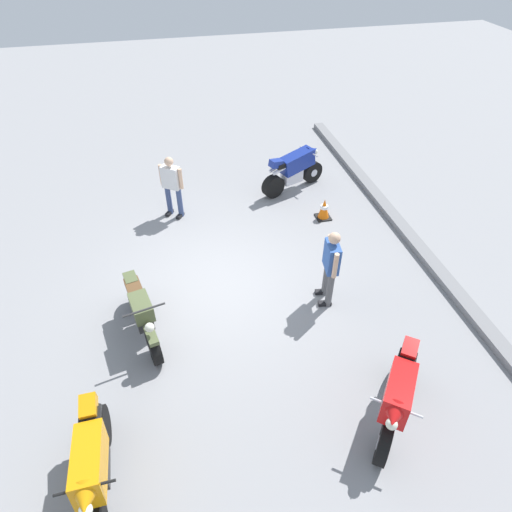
{
  "coord_description": "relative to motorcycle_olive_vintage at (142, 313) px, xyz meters",
  "views": [
    {
      "loc": [
        6.56,
        -0.73,
        6.29
      ],
      "look_at": [
        0.12,
        0.76,
        0.75
      ],
      "focal_mm": 30.79,
      "sensor_mm": 36.0,
      "label": 1
    }
  ],
  "objects": [
    {
      "name": "curb_edge",
      "position": [
        -0.91,
        6.1,
        -0.41
      ],
      "size": [
        14.0,
        0.3,
        0.15
      ],
      "primitive_type": "cube",
      "color": "gray",
      "rests_on": "ground"
    },
    {
      "name": "motorcycle_blue_sportbike",
      "position": [
        -4.23,
        4.1,
        0.11
      ],
      "size": [
        0.98,
        1.88,
        1.14
      ],
      "rotation": [
        0.0,
        0.0,
        1.95
      ],
      "color": "black",
      "rests_on": "ground"
    },
    {
      "name": "ground_plane",
      "position": [
        -0.91,
        1.5,
        -0.49
      ],
      "size": [
        40.0,
        40.0,
        0.0
      ],
      "primitive_type": "plane",
      "color": "gray"
    },
    {
      "name": "traffic_cone",
      "position": [
        -2.74,
        4.43,
        -0.23
      ],
      "size": [
        0.36,
        0.36,
        0.53
      ],
      "color": "black",
      "rests_on": "ground"
    },
    {
      "name": "motorcycle_red_sportbike",
      "position": [
        2.59,
        3.61,
        0.11
      ],
      "size": [
        1.66,
        1.34,
        1.14
      ],
      "rotation": [
        0.0,
        0.0,
        5.63
      ],
      "color": "black",
      "rests_on": "ground"
    },
    {
      "name": "motorcycle_orange_sportbike",
      "position": [
        2.63,
        -0.68,
        0.11
      ],
      "size": [
        1.95,
        0.7,
        1.14
      ],
      "rotation": [
        0.0,
        0.0,
        0.02
      ],
      "color": "black",
      "rests_on": "ground"
    },
    {
      "name": "person_in_blue_shirt",
      "position": [
        -0.05,
        3.53,
        0.44
      ],
      "size": [
        0.64,
        0.36,
        1.64
      ],
      "rotation": [
        0.0,
        0.0,
        4.57
      ],
      "color": "#59595B",
      "rests_on": "ground"
    },
    {
      "name": "person_in_white_shirt",
      "position": [
        -3.71,
        0.87,
        0.4
      ],
      "size": [
        0.49,
        0.56,
        1.58
      ],
      "rotation": [
        0.0,
        0.0,
        5.67
      ],
      "color": "#384772",
      "rests_on": "ground"
    },
    {
      "name": "motorcycle_olive_vintage",
      "position": [
        0.0,
        0.0,
        0.0
      ],
      "size": [
        1.94,
        0.75,
        1.07
      ],
      "rotation": [
        0.0,
        0.0,
        0.22
      ],
      "color": "black",
      "rests_on": "ground"
    }
  ]
}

